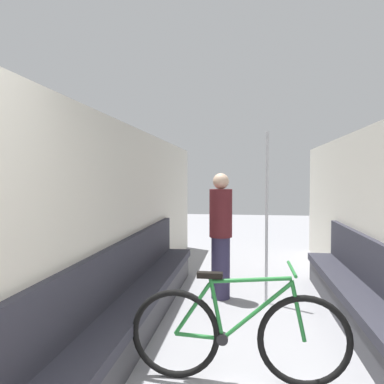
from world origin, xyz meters
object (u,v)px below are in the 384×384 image
(grab_pole_near, at_px, (267,220))
(passenger_standing, at_px, (221,234))
(bicycle, at_px, (238,335))
(bench_seat_row_right, at_px, (372,312))
(bench_seat_row_left, at_px, (137,300))

(grab_pole_near, relative_size, passenger_standing, 1.31)
(bicycle, bearing_deg, bench_seat_row_right, 39.26)
(bicycle, relative_size, grab_pole_near, 0.79)
(bench_seat_row_right, bearing_deg, bench_seat_row_left, 180.00)
(grab_pole_near, bearing_deg, bicycle, -99.51)
(bench_seat_row_right, relative_size, passenger_standing, 2.70)
(bench_seat_row_right, distance_m, grab_pole_near, 1.58)
(bench_seat_row_left, bearing_deg, grab_pole_near, 36.11)
(bench_seat_row_right, height_order, grab_pole_near, grab_pole_near)
(bench_seat_row_right, bearing_deg, grab_pole_near, 132.92)
(bench_seat_row_left, xyz_separation_m, bench_seat_row_right, (2.34, 0.00, 0.00))
(bench_seat_row_right, xyz_separation_m, grab_pole_near, (-0.95, 1.02, 0.75))
(bench_seat_row_left, distance_m, passenger_standing, 1.49)
(bench_seat_row_left, distance_m, bench_seat_row_right, 2.34)
(bicycle, bearing_deg, grab_pole_near, 84.63)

